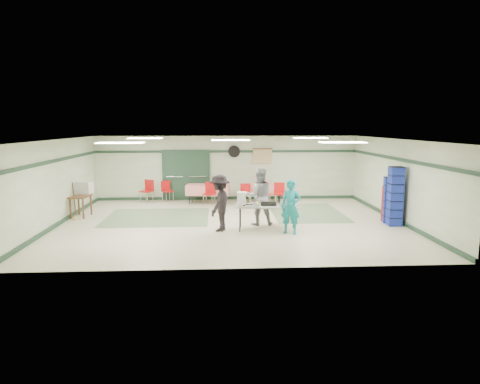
{
  "coord_description": "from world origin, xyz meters",
  "views": [
    {
      "loc": [
        -0.45,
        -13.59,
        3.15
      ],
      "look_at": [
        0.28,
        -0.3,
        1.06
      ],
      "focal_mm": 32.0,
      "sensor_mm": 36.0,
      "label": 1
    }
  ],
  "objects": [
    {
      "name": "chair_b",
      "position": [
        0.69,
        3.02,
        0.52
      ],
      "size": [
        0.44,
        0.44,
        0.85
      ],
      "rotation": [
        0.0,
        0.0,
        0.11
      ],
      "color": "red",
      "rests_on": "floor"
    },
    {
      "name": "printer_table",
      "position": [
        -5.15,
        1.22,
        0.63
      ],
      "size": [
        0.62,
        0.9,
        0.74
      ],
      "rotation": [
        0.0,
        0.0,
        -0.09
      ],
      "color": "brown",
      "rests_on": "floor"
    },
    {
      "name": "chair_loose_a",
      "position": [
        -2.52,
        4.06,
        0.53
      ],
      "size": [
        0.56,
        0.56,
        0.87
      ],
      "rotation": [
        0.0,
        0.0,
        0.59
      ],
      "color": "red",
      "rests_on": "floor"
    },
    {
      "name": "floor",
      "position": [
        0.0,
        0.0,
        0.0
      ],
      "size": [
        11.0,
        11.0,
        0.0
      ],
      "primitive_type": "plane",
      "color": "beige",
      "rests_on": "ground"
    },
    {
      "name": "dining_table_b",
      "position": [
        -0.81,
        3.58,
        0.57
      ],
      "size": [
        1.78,
        0.97,
        0.77
      ],
      "rotation": [
        0.0,
        0.0,
        -0.13
      ],
      "color": "red",
      "rests_on": "floor"
    },
    {
      "name": "green_patch_b",
      "position": [
        2.8,
        1.5,
        0.0
      ],
      "size": [
        2.5,
        3.5,
        0.01
      ],
      "primitive_type": "cube",
      "color": "slate",
      "rests_on": "floor"
    },
    {
      "name": "wall_back",
      "position": [
        0.0,
        4.5,
        1.35
      ],
      "size": [
        11.0,
        0.0,
        11.0
      ],
      "primitive_type": "plane",
      "rotation": [
        1.57,
        0.0,
        0.0
      ],
      "color": "beige",
      "rests_on": "floor"
    },
    {
      "name": "sheet_tray_left",
      "position": [
        0.51,
        -1.11,
        0.77
      ],
      "size": [
        0.64,
        0.51,
        0.02
      ],
      "primitive_type": "cube",
      "rotation": [
        0.0,
        0.0,
        -0.09
      ],
      "color": "silver",
      "rests_on": "serving_table"
    },
    {
      "name": "green_patch_a",
      "position": [
        -2.5,
        1.0,
        0.0
      ],
      "size": [
        3.5,
        3.0,
        0.01
      ],
      "primitive_type": "cube",
      "color": "slate",
      "rests_on": "floor"
    },
    {
      "name": "volunteer_dark",
      "position": [
        -0.37,
        -1.02,
        0.85
      ],
      "size": [
        0.95,
        1.24,
        1.7
      ],
      "primitive_type": "imported",
      "rotation": [
        0.0,
        0.0,
        -1.9
      ],
      "color": "black",
      "rests_on": "floor"
    },
    {
      "name": "wall_fan",
      "position": [
        0.3,
        4.44,
        2.05
      ],
      "size": [
        0.5,
        0.1,
        0.5
      ],
      "primitive_type": "cylinder",
      "rotation": [
        1.57,
        0.0,
        0.0
      ],
      "color": "black",
      "rests_on": "wall_back"
    },
    {
      "name": "chair_d",
      "position": [
        -0.72,
        3.02,
        0.57
      ],
      "size": [
        0.54,
        0.54,
        0.93
      ],
      "rotation": [
        0.0,
        0.0,
        -0.29
      ],
      "color": "red",
      "rests_on": "floor"
    },
    {
      "name": "office_printer",
      "position": [
        -5.15,
        1.66,
        0.96
      ],
      "size": [
        0.59,
        0.53,
        0.42
      ],
      "primitive_type": "cube",
      "rotation": [
        0.0,
        0.0,
        -0.12
      ],
      "color": "beige",
      "rests_on": "printer_table"
    },
    {
      "name": "door_frame",
      "position": [
        -1.73,
        4.42,
        1.05
      ],
      "size": [
        2.0,
        0.03,
        2.15
      ],
      "primitive_type": "cube",
      "color": "#203B2A",
      "rests_on": "floor"
    },
    {
      "name": "ceiling",
      "position": [
        0.0,
        0.0,
        2.7
      ],
      "size": [
        11.0,
        11.0,
        0.0
      ],
      "primitive_type": "plane",
      "rotation": [
        3.14,
        0.0,
        0.0
      ],
      "color": "silver",
      "rests_on": "wall_back"
    },
    {
      "name": "sheet_tray_right",
      "position": [
        1.7,
        -1.1,
        0.77
      ],
      "size": [
        0.59,
        0.47,
        0.02
      ],
      "primitive_type": "cube",
      "rotation": [
        0.0,
        0.0,
        -0.09
      ],
      "color": "silver",
      "rests_on": "serving_table"
    },
    {
      "name": "chair_c",
      "position": [
        2.04,
        3.02,
        0.55
      ],
      "size": [
        0.44,
        0.44,
        0.9
      ],
      "rotation": [
        0.0,
        0.0,
        -0.06
      ],
      "color": "red",
      "rests_on": "floor"
    },
    {
      "name": "trim_back",
      "position": [
        0.0,
        4.47,
        2.05
      ],
      "size": [
        11.0,
        0.06,
        0.1
      ],
      "primitive_type": "cube",
      "color": "#203B2A",
      "rests_on": "wall_back"
    },
    {
      "name": "double_door_left",
      "position": [
        -2.2,
        4.44,
        1.05
      ],
      "size": [
        0.9,
        0.06,
        2.1
      ],
      "primitive_type": "cube",
      "color": "gray",
      "rests_on": "floor"
    },
    {
      "name": "broom",
      "position": [
        -5.23,
        0.82,
        0.66
      ],
      "size": [
        0.05,
        0.21,
        1.26
      ],
      "primitive_type": "cylinder",
      "rotation": [
        0.14,
        0.0,
        0.1
      ],
      "color": "brown",
      "rests_on": "floor"
    },
    {
      "name": "baking_pan",
      "position": [
        1.11,
        -1.0,
        0.8
      ],
      "size": [
        0.49,
        0.33,
        0.08
      ],
      "primitive_type": "cube",
      "rotation": [
        0.0,
        0.0,
        -0.09
      ],
      "color": "black",
      "rests_on": "serving_table"
    },
    {
      "name": "trim_right",
      "position": [
        5.47,
        0.0,
        2.05
      ],
      "size": [
        0.06,
        9.0,
        0.1
      ],
      "primitive_type": "cube",
      "rotation": [
        0.0,
        0.0,
        1.57
      ],
      "color": "#203B2A",
      "rests_on": "wall_back"
    },
    {
      "name": "foam_box_stack",
      "position": [
        0.29,
        -0.95,
        0.96
      ],
      "size": [
        0.27,
        0.25,
        0.4
      ],
      "primitive_type": "cube",
      "rotation": [
        0.0,
        0.0,
        -0.09
      ],
      "color": "white",
      "rests_on": "serving_table"
    },
    {
      "name": "baseboard_left",
      "position": [
        -5.47,
        0.0,
        0.06
      ],
      "size": [
        0.06,
        9.0,
        0.12
      ],
      "primitive_type": "cube",
      "rotation": [
        0.0,
        0.0,
        1.57
      ],
      "color": "#203B2A",
      "rests_on": "floor"
    },
    {
      "name": "baseboard_back",
      "position": [
        0.0,
        4.47,
        0.06
      ],
      "size": [
        11.0,
        0.06,
        0.12
      ],
      "primitive_type": "cube",
      "color": "#203B2A",
      "rests_on": "floor"
    },
    {
      "name": "sheet_tray_mid",
      "position": [
        0.95,
        -0.89,
        0.77
      ],
      "size": [
        0.66,
        0.52,
        0.02
      ],
      "primitive_type": "cube",
      "rotation": [
        0.0,
        0.0,
        -0.09
      ],
      "color": "silver",
      "rests_on": "serving_table"
    },
    {
      "name": "double_door_right",
      "position": [
        -1.25,
        4.44,
        1.05
      ],
      "size": [
        0.9,
        0.06,
        2.1
      ],
      "primitive_type": "cube",
      "color": "gray",
      "rests_on": "floor"
    },
    {
      "name": "volunteer_grey",
      "position": [
        0.89,
        -0.3,
        0.91
      ],
      "size": [
        0.91,
        0.73,
        1.83
      ],
      "primitive_type": "imported",
      "rotation": [
        0.0,
        0.0,
        3.18
      ],
      "color": "gray",
      "rests_on": "floor"
    },
    {
      "name": "serving_table",
      "position": [
        1.07,
        -0.99,
        0.72
      ],
      "size": [
        1.96,
        0.93,
        0.76
      ],
      "rotation": [
        0.0,
        0.0,
        -0.09
      ],
      "color": "#9E9E99",
      "rests_on": "floor"
    },
    {
      "name": "wall_left",
      "position": [
        -5.5,
        0.0,
        1.35
      ],
      "size": [
        0.0,
        9.0,
        9.0
      ],
      "primitive_type": "plane",
      "rotation": [
        1.57,
        0.0,
        1.57
      ],
      "color": "beige",
      "rests_on": "floor"
    },
    {
      "name": "wall_right",
      "position": [
        5.5,
        0.0,
        1.35
      ],
      "size": [
        0.0,
        9.0,
        9.0
      ],
      "primitive_type": "plane",
      "rotation": [
        1.57,
        0.0,
        -1.57
      ],
      "color": "beige",
      "rests_on": "floor"
    },
    {
      "name": "crate_stack_red",
      "position": [
        5.15,
        -0.2,
        0.59
      ],
      "size": [
        0.36,
        0.36,
        1.17
      ],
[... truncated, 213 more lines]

